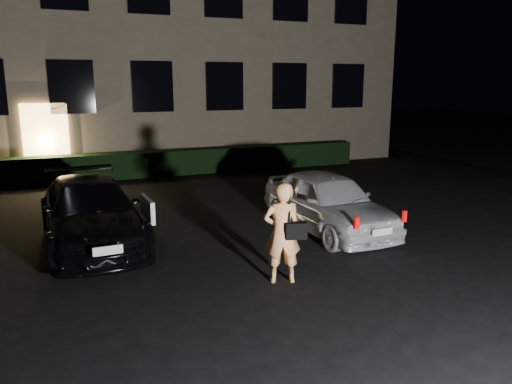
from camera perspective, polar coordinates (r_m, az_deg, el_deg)
name	(u,v)px	position (r m, az deg, el deg)	size (l,w,h in m)	color
ground	(296,290)	(7.95, 4.62, -11.06)	(80.00, 80.00, 0.00)	black
building	(130,10)	(21.91, -14.24, 19.56)	(20.00, 8.11, 12.00)	#685F4A
hedge	(158,163)	(17.52, -11.10, 3.25)	(15.00, 0.70, 0.85)	black
sedan	(91,212)	(10.45, -18.36, -2.16)	(2.02, 4.55, 1.28)	black
hatch	(328,202)	(10.84, 8.19, -1.09)	(1.65, 3.85, 1.29)	silver
man	(282,233)	(7.96, 3.05, -4.65)	(0.69, 0.55, 1.65)	#FEAD69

